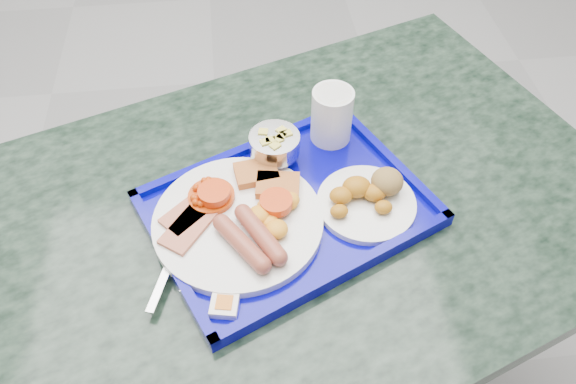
# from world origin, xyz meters

# --- Properties ---
(floor) EXTENTS (6.00, 6.00, 0.00)m
(floor) POSITION_xyz_m (0.00, 0.00, 0.00)
(floor) COLOR gray
(floor) RESTS_ON ground
(table) EXTENTS (1.36, 1.13, 0.73)m
(table) POSITION_xyz_m (0.17, -0.64, 0.54)
(table) COLOR gray
(table) RESTS_ON floor
(tray) EXTENTS (0.54, 0.48, 0.03)m
(tray) POSITION_xyz_m (0.16, -0.65, 0.74)
(tray) COLOR #050396
(tray) RESTS_ON table
(main_plate) EXTENTS (0.28, 0.28, 0.04)m
(main_plate) POSITION_xyz_m (0.08, -0.67, 0.76)
(main_plate) COLOR silver
(main_plate) RESTS_ON tray
(bread_plate) EXTENTS (0.17, 0.17, 0.06)m
(bread_plate) POSITION_xyz_m (0.29, -0.66, 0.76)
(bread_plate) COLOR silver
(bread_plate) RESTS_ON tray
(fruit_bowl) EXTENTS (0.09, 0.09, 0.06)m
(fruit_bowl) POSITION_xyz_m (0.15, -0.54, 0.79)
(fruit_bowl) COLOR #B3B3B6
(fruit_bowl) RESTS_ON tray
(juice_cup) EXTENTS (0.08, 0.08, 0.11)m
(juice_cup) POSITION_xyz_m (0.26, -0.49, 0.80)
(juice_cup) COLOR white
(juice_cup) RESTS_ON tray
(spoon) EXTENTS (0.06, 0.16, 0.01)m
(spoon) POSITION_xyz_m (-0.02, -0.68, 0.75)
(spoon) COLOR #B3B3B6
(spoon) RESTS_ON tray
(knife) EXTENTS (0.07, 0.18, 0.00)m
(knife) POSITION_xyz_m (-0.04, -0.74, 0.75)
(knife) COLOR #B3B3B6
(knife) RESTS_ON tray
(jam_packet) EXTENTS (0.05, 0.05, 0.02)m
(jam_packet) POSITION_xyz_m (0.05, -0.83, 0.75)
(jam_packet) COLOR white
(jam_packet) RESTS_ON tray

